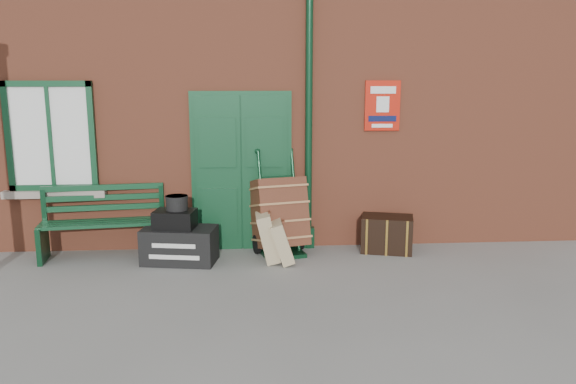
{
  "coord_description": "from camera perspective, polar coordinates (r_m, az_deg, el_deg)",
  "views": [
    {
      "loc": [
        -0.19,
        -6.42,
        2.42
      ],
      "look_at": [
        0.3,
        0.6,
        1.0
      ],
      "focal_mm": 35.0,
      "sensor_mm": 36.0,
      "label": 1
    }
  ],
  "objects": [
    {
      "name": "strongbox",
      "position": [
        7.59,
        -11.42,
        -2.72
      ],
      "size": [
        0.58,
        0.47,
        0.24
      ],
      "primitive_type": "cube",
      "rotation": [
        0.0,
        0.0,
        -0.17
      ],
      "color": "black",
      "rests_on": "houdini_trunk"
    },
    {
      "name": "houdini_trunk",
      "position": [
        7.68,
        -10.94,
        -5.31
      ],
      "size": [
        1.03,
        0.68,
        0.48
      ],
      "primitive_type": "cube",
      "rotation": [
        0.0,
        0.0,
        -0.17
      ],
      "color": "black",
      "rests_on": "ground"
    },
    {
      "name": "ground",
      "position": [
        6.87,
        -2.19,
        -9.24
      ],
      "size": [
        80.0,
        80.0,
        0.0
      ],
      "primitive_type": "plane",
      "color": "gray",
      "rests_on": "ground"
    },
    {
      "name": "suitcase_back",
      "position": [
        7.57,
        -2.05,
        -4.57
      ],
      "size": [
        0.33,
        0.47,
        0.67
      ],
      "primitive_type": "cube",
      "rotation": [
        0.0,
        -0.22,
        0.01
      ],
      "color": "tan",
      "rests_on": "ground"
    },
    {
      "name": "station_building",
      "position": [
        9.92,
        -2.96,
        9.9
      ],
      "size": [
        10.3,
        4.3,
        4.36
      ],
      "color": "#A24F34",
      "rests_on": "ground"
    },
    {
      "name": "dark_trunk",
      "position": [
        8.14,
        10.02,
        -4.19
      ],
      "size": [
        0.8,
        0.63,
        0.51
      ],
      "primitive_type": "cube",
      "rotation": [
        0.0,
        0.0,
        -0.26
      ],
      "color": "black",
      "rests_on": "ground"
    },
    {
      "name": "hatbox",
      "position": [
        7.57,
        -11.23,
        -1.08
      ],
      "size": [
        0.33,
        0.33,
        0.19
      ],
      "primitive_type": "cylinder",
      "rotation": [
        0.0,
        0.0,
        -0.17
      ],
      "color": "black",
      "rests_on": "strongbox"
    },
    {
      "name": "bench",
      "position": [
        8.14,
        -18.26,
        -2.74
      ],
      "size": [
        1.69,
        0.7,
        1.02
      ],
      "rotation": [
        0.0,
        0.0,
        0.12
      ],
      "color": "#103D21",
      "rests_on": "ground"
    },
    {
      "name": "porter_trolley",
      "position": [
        7.88,
        -0.87,
        -2.29
      ],
      "size": [
        0.86,
        0.9,
        1.43
      ],
      "rotation": [
        0.0,
        0.0,
        0.26
      ],
      "color": "black",
      "rests_on": "ground"
    },
    {
      "name": "suitcase_front",
      "position": [
        7.5,
        -0.65,
        -5.1
      ],
      "size": [
        0.34,
        0.42,
        0.58
      ],
      "primitive_type": "cube",
      "rotation": [
        0.0,
        -0.32,
        0.01
      ],
      "color": "tan",
      "rests_on": "ground"
    }
  ]
}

